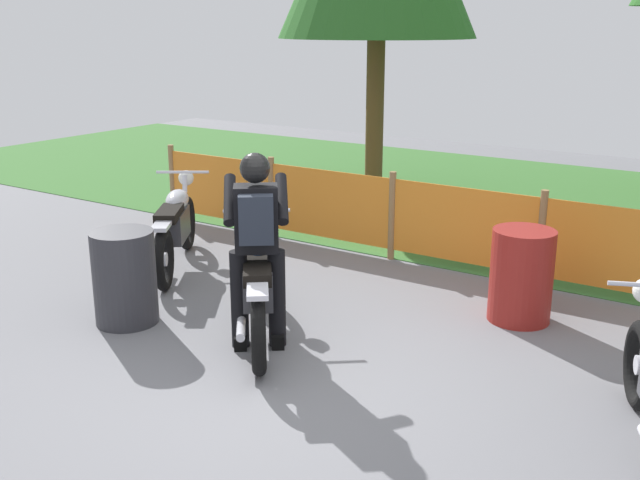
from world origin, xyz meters
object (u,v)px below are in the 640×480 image
object	(u,v)px
rider_third	(257,241)
oil_drum	(521,276)
spare_drum	(125,277)
motorcycle_third	(258,283)
motorcycle_lead	(176,226)

from	to	relation	value
rider_third	oil_drum	bearing A→B (deg)	-81.06
spare_drum	motorcycle_third	bearing A→B (deg)	19.80
motorcycle_third	rider_third	xyz separation A→B (m)	(0.14, -0.18, 0.46)
motorcycle_third	rider_third	size ratio (longest dim) A/B	1.04
oil_drum	spare_drum	world-z (taller)	same
rider_third	motorcycle_third	bearing A→B (deg)	0.51
motorcycle_lead	spare_drum	bearing A→B (deg)	173.57
motorcycle_third	oil_drum	size ratio (longest dim) A/B	1.99
motorcycle_lead	motorcycle_third	distance (m)	2.20
oil_drum	spare_drum	size ratio (longest dim) A/B	1.00
rider_third	spare_drum	world-z (taller)	rider_third
motorcycle_lead	spare_drum	xyz separation A→B (m)	(0.74, -1.44, -0.05)
motorcycle_lead	motorcycle_third	bearing A→B (deg)	-150.87
motorcycle_third	rider_third	world-z (taller)	rider_third
rider_third	motorcycle_lead	bearing A→B (deg)	22.51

